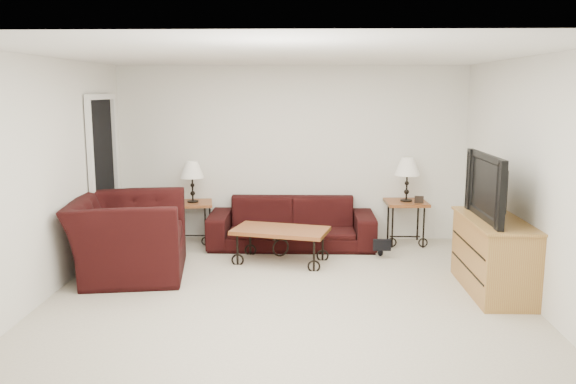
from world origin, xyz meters
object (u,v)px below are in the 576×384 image
Objects in this scene: side_table_left at (193,222)px; lamp_left at (192,182)px; tv_stand at (494,255)px; television at (496,187)px; sofa at (292,223)px; coffee_table at (281,246)px; armchair at (129,236)px; side_table_right at (405,223)px; backpack at (381,240)px; lamp_right at (407,180)px.

lamp_left reaches higher than side_table_left.
television reaches higher than tv_stand.
sofa reaches higher than coffee_table.
side_table_right is at bearing -75.27° from armchair.
coffee_table is 2.70m from television.
television reaches higher than coffee_table.
side_table_right is (1.61, 0.18, -0.03)m from sofa.
side_table_left is 0.41× the size of armchair.
coffee_table is at bearing -175.04° from backpack.
side_table_right is at bearing 0.00° from side_table_left.
backpack is at bearing 13.72° from coffee_table.
side_table_right is at bearing 6.40° from sofa.
armchair is 3.19m from backpack.
sofa is at bearing 140.89° from tv_stand.
tv_stand is (0.61, -1.98, -0.52)m from lamp_right.
lamp_left reaches higher than tv_stand.
backpack is at bearing -21.73° from sofa.
tv_stand is at bearing -72.90° from lamp_right.
lamp_right is 3.83m from armchair.
lamp_left is 0.95× the size of lamp_right.
lamp_left is 1.30× the size of backpack.
backpack is (1.30, 0.32, 0.01)m from coffee_table.
backpack is at bearing -14.10° from lamp_left.
television is at bearing -73.43° from lamp_right.
armchair is (-0.48, -1.49, -0.42)m from lamp_left.
tv_stand is at bearing -28.66° from side_table_left.
side_table_left is 3.02m from side_table_right.
side_table_right is 1.05× the size of lamp_left.
television is (2.20, -1.80, 0.82)m from sofa.
side_table_left is 0.95× the size of lamp_right.
lamp_right is 1.37× the size of backpack.
tv_stand is (3.62, -1.98, 0.11)m from side_table_left.
armchair is (-1.77, -0.53, 0.24)m from coffee_table.
side_table_right is (3.02, 0.00, 0.01)m from side_table_left.
side_table_left is at bearing 151.34° from tv_stand.
backpack is at bearing -142.64° from television.
tv_stand is at bearing -72.90° from side_table_right.
armchair is 1.06× the size of tv_stand.
armchair reaches higher than coffee_table.
lamp_right reaches higher than side_table_right.
side_table_right is at bearing 0.00° from lamp_right.
sofa reaches higher than side_table_right.
television reaches higher than lamp_right.
television is (2.32, -1.01, 0.93)m from coffee_table.
side_table_left is 0.49× the size of television.
coffee_table is at bearing -113.59° from television.
tv_stand is at bearing -105.17° from armchair.
backpack is (-0.43, -0.65, -0.08)m from side_table_right.
lamp_left reaches higher than sofa.
side_table_left is (-1.41, 0.18, -0.04)m from sofa.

